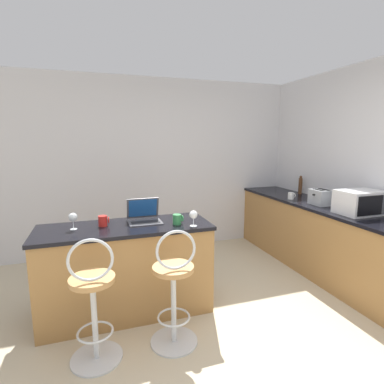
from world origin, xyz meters
name	(u,v)px	position (x,y,z in m)	size (l,w,h in m)	color
ground_plane	(229,357)	(0.00, 0.00, 0.00)	(20.00, 20.00, 0.00)	#BCAD8E
wall_back	(157,166)	(0.00, 2.61, 1.30)	(12.00, 0.06, 2.60)	silver
breakfast_bar	(127,269)	(-0.68, 0.92, 0.45)	(1.63, 0.62, 0.89)	#9E703D
counter_right	(323,239)	(1.81, 1.04, 0.44)	(0.64, 3.11, 0.89)	#9E703D
bar_stool_near	(94,304)	(-0.99, 0.30, 0.48)	(0.40, 0.40, 1.02)	silver
bar_stool_far	(174,291)	(-0.37, 0.30, 0.48)	(0.40, 0.40, 1.02)	silver
laptop	(144,216)	(-0.48, 1.01, 0.95)	(0.32, 0.27, 0.23)	#47474C
microwave	(360,202)	(1.83, 0.57, 1.02)	(0.46, 0.34, 0.26)	silver
toaster	(321,197)	(1.77, 1.10, 0.98)	(0.22, 0.24, 0.20)	#9EA3A8
wine_glass_tall	(193,215)	(-0.06, 0.70, 1.00)	(0.08, 0.08, 0.15)	silver
mug_white	(291,196)	(1.64, 1.52, 0.93)	(0.10, 0.08, 0.09)	white
wine_glass_short	(73,218)	(-1.14, 0.94, 1.00)	(0.08, 0.08, 0.16)	silver
mug_red	(103,221)	(-0.88, 0.98, 0.94)	(0.10, 0.08, 0.10)	red
pepper_mill	(300,185)	(2.02, 1.82, 1.02)	(0.06, 0.06, 0.28)	#4C2D19
mug_green	(177,219)	(-0.19, 0.82, 0.94)	(0.10, 0.08, 0.10)	#338447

